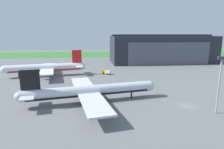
{
  "coord_description": "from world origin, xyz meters",
  "views": [
    {
      "loc": [
        -29.37,
        -54.79,
        22.2
      ],
      "look_at": [
        -20.76,
        24.47,
        5.32
      ],
      "focal_mm": 31.22,
      "sensor_mm": 36.0,
      "label": 1
    }
  ],
  "objects_px": {
    "airliner_near_left": "(90,91)",
    "airliner_far_left": "(46,68)",
    "maintenance_hangar": "(161,49)",
    "stair_truck": "(107,72)",
    "apron_light_mast": "(220,80)"
  },
  "relations": [
    {
      "from": "airliner_far_left",
      "to": "stair_truck",
      "type": "distance_m",
      "value": 32.53
    },
    {
      "from": "airliner_near_left",
      "to": "apron_light_mast",
      "type": "xyz_separation_m",
      "value": [
        35.55,
        -13.23,
        5.98
      ]
    },
    {
      "from": "maintenance_hangar",
      "to": "airliner_far_left",
      "type": "xyz_separation_m",
      "value": [
        -78.69,
        -43.73,
        -5.96
      ]
    },
    {
      "from": "airliner_near_left",
      "to": "stair_truck",
      "type": "bearing_deg",
      "value": 78.27
    },
    {
      "from": "airliner_near_left",
      "to": "airliner_far_left",
      "type": "relative_size",
      "value": 1.07
    },
    {
      "from": "maintenance_hangar",
      "to": "stair_truck",
      "type": "distance_m",
      "value": 63.47
    },
    {
      "from": "airliner_near_left",
      "to": "stair_truck",
      "type": "height_order",
      "value": "airliner_near_left"
    },
    {
      "from": "airliner_near_left",
      "to": "airliner_far_left",
      "type": "height_order",
      "value": "airliner_far_left"
    },
    {
      "from": "stair_truck",
      "to": "apron_light_mast",
      "type": "height_order",
      "value": "apron_light_mast"
    },
    {
      "from": "maintenance_hangar",
      "to": "stair_truck",
      "type": "bearing_deg",
      "value": -137.53
    },
    {
      "from": "apron_light_mast",
      "to": "airliner_near_left",
      "type": "bearing_deg",
      "value": 159.59
    },
    {
      "from": "maintenance_hangar",
      "to": "airliner_far_left",
      "type": "height_order",
      "value": "maintenance_hangar"
    },
    {
      "from": "airliner_far_left",
      "to": "apron_light_mast",
      "type": "xyz_separation_m",
      "value": [
        58.8,
        -55.81,
        5.37
      ]
    },
    {
      "from": "maintenance_hangar",
      "to": "stair_truck",
      "type": "height_order",
      "value": "maintenance_hangar"
    },
    {
      "from": "airliner_near_left",
      "to": "stair_truck",
      "type": "xyz_separation_m",
      "value": [
        9.11,
        43.9,
        -2.52
      ]
    }
  ]
}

